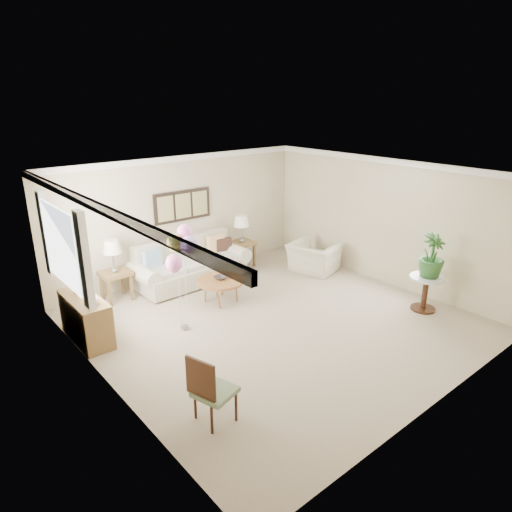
# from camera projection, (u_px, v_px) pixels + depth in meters

# --- Properties ---
(ground_plane) EXTENTS (6.00, 6.00, 0.00)m
(ground_plane) POSITION_uv_depth(u_px,v_px,m) (276.00, 321.00, 8.03)
(ground_plane) COLOR tan
(room_shell) EXTENTS (6.04, 6.04, 2.60)m
(room_shell) POSITION_uv_depth(u_px,v_px,m) (268.00, 233.00, 7.49)
(room_shell) COLOR beige
(room_shell) RESTS_ON ground
(wall_art_triptych) EXTENTS (1.35, 0.06, 0.65)m
(wall_art_triptych) POSITION_uv_depth(u_px,v_px,m) (183.00, 206.00, 9.66)
(wall_art_triptych) COLOR black
(wall_art_triptych) RESTS_ON ground
(sofa) EXTENTS (2.54, 1.00, 0.93)m
(sofa) POSITION_uv_depth(u_px,v_px,m) (190.00, 266.00, 9.61)
(sofa) COLOR beige
(sofa) RESTS_ON ground
(end_table_left) EXTENTS (0.54, 0.49, 0.59)m
(end_table_left) POSITION_uv_depth(u_px,v_px,m) (115.00, 276.00, 8.72)
(end_table_left) COLOR brown
(end_table_left) RESTS_ON ground
(end_table_right) EXTENTS (0.54, 0.49, 0.59)m
(end_table_right) POSITION_uv_depth(u_px,v_px,m) (242.00, 246.00, 10.48)
(end_table_right) COLOR brown
(end_table_right) RESTS_ON ground
(lamp_left) EXTENTS (0.36, 0.36, 0.63)m
(lamp_left) POSITION_uv_depth(u_px,v_px,m) (112.00, 248.00, 8.53)
(lamp_left) COLOR gray
(lamp_left) RESTS_ON end_table_left
(lamp_right) EXTENTS (0.35, 0.35, 0.62)m
(lamp_right) POSITION_uv_depth(u_px,v_px,m) (241.00, 222.00, 10.29)
(lamp_right) COLOR gray
(lamp_right) RESTS_ON end_table_right
(coffee_table) EXTENTS (0.91, 0.91, 0.46)m
(coffee_table) POSITION_uv_depth(u_px,v_px,m) (221.00, 281.00, 8.66)
(coffee_table) COLOR #98612C
(coffee_table) RESTS_ON ground
(decor_bowl) EXTENTS (0.28, 0.28, 0.06)m
(decor_bowl) POSITION_uv_depth(u_px,v_px,m) (221.00, 278.00, 8.66)
(decor_bowl) COLOR #2F2927
(decor_bowl) RESTS_ON coffee_table
(armchair) EXTENTS (1.09, 1.18, 0.65)m
(armchair) POSITION_uv_depth(u_px,v_px,m) (313.00, 257.00, 10.22)
(armchair) COLOR beige
(armchair) RESTS_ON ground
(side_table) EXTENTS (0.61, 0.61, 0.66)m
(side_table) POSITION_uv_depth(u_px,v_px,m) (426.00, 285.00, 8.31)
(side_table) COLOR silver
(side_table) RESTS_ON ground
(potted_plant) EXTENTS (0.51, 0.51, 0.81)m
(potted_plant) POSITION_uv_depth(u_px,v_px,m) (432.00, 256.00, 8.13)
(potted_plant) COLOR #244C23
(potted_plant) RESTS_ON side_table
(accent_chair) EXTENTS (0.55, 0.55, 0.91)m
(accent_chair) POSITION_uv_depth(u_px,v_px,m) (210.00, 389.00, 5.42)
(accent_chair) COLOR gray
(accent_chair) RESTS_ON ground
(credenza) EXTENTS (0.46, 1.20, 0.74)m
(credenza) POSITION_uv_depth(u_px,v_px,m) (86.00, 319.00, 7.32)
(credenza) COLOR brown
(credenza) RESTS_ON ground
(vase_white) EXTENTS (0.23, 0.23, 0.20)m
(vase_white) POSITION_uv_depth(u_px,v_px,m) (92.00, 299.00, 6.93)
(vase_white) COLOR white
(vase_white) RESTS_ON credenza
(vase_sage) EXTENTS (0.22, 0.22, 0.20)m
(vase_sage) POSITION_uv_depth(u_px,v_px,m) (78.00, 287.00, 7.35)
(vase_sage) COLOR silver
(vase_sage) RESTS_ON credenza
(balloon_cluster) EXTENTS (0.60, 0.46, 1.80)m
(balloon_cluster) POSITION_uv_depth(u_px,v_px,m) (181.00, 247.00, 7.31)
(balloon_cluster) COLOR gray
(balloon_cluster) RESTS_ON ground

